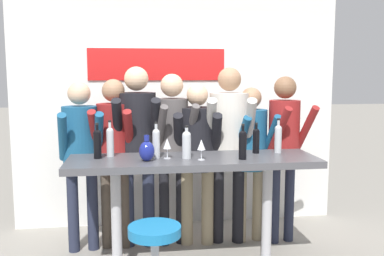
{
  "coord_description": "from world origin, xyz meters",
  "views": [
    {
      "loc": [
        -0.5,
        -3.63,
        1.78
      ],
      "look_at": [
        0.0,
        0.09,
        1.3
      ],
      "focal_mm": 40.0,
      "sensor_mm": 36.0,
      "label": 1
    }
  ],
  "objects_px": {
    "person_far_left": "(81,147)",
    "wine_bottle_0": "(110,140)",
    "person_center_left": "(137,137)",
    "person_far_right": "(251,147)",
    "wine_bottle_2": "(156,142)",
    "wine_glass_1": "(201,145)",
    "tasting_table": "(193,176)",
    "wine_bottle_5": "(97,142)",
    "person_center": "(172,139)",
    "decorative_vase": "(147,151)",
    "wine_bottle_3": "(256,139)",
    "person_left": "(114,144)",
    "wine_bottle_1": "(243,143)",
    "wine_bottle_4": "(278,137)",
    "wine_glass_0": "(167,144)",
    "person_rightmost": "(284,139)",
    "person_right": "(229,136)",
    "person_center_right": "(197,148)",
    "wine_bottle_6": "(187,143)"
  },
  "relations": [
    {
      "from": "person_far_left",
      "to": "wine_bottle_0",
      "type": "relative_size",
      "value": 5.25
    },
    {
      "from": "person_center_left",
      "to": "person_far_right",
      "type": "height_order",
      "value": "person_center_left"
    },
    {
      "from": "wine_bottle_2",
      "to": "wine_glass_1",
      "type": "relative_size",
      "value": 1.79
    },
    {
      "from": "tasting_table",
      "to": "person_center_left",
      "type": "relative_size",
      "value": 1.18
    },
    {
      "from": "wine_bottle_0",
      "to": "wine_bottle_5",
      "type": "bearing_deg",
      "value": -145.73
    },
    {
      "from": "person_center",
      "to": "decorative_vase",
      "type": "distance_m",
      "value": 0.8
    },
    {
      "from": "person_far_left",
      "to": "wine_bottle_3",
      "type": "bearing_deg",
      "value": -24.72
    },
    {
      "from": "person_center_left",
      "to": "wine_bottle_5",
      "type": "bearing_deg",
      "value": -119.57
    },
    {
      "from": "person_left",
      "to": "decorative_vase",
      "type": "height_order",
      "value": "person_left"
    },
    {
      "from": "wine_bottle_0",
      "to": "wine_bottle_1",
      "type": "height_order",
      "value": "wine_bottle_0"
    },
    {
      "from": "person_center_left",
      "to": "wine_bottle_0",
      "type": "bearing_deg",
      "value": -114.1
    },
    {
      "from": "wine_bottle_2",
      "to": "wine_glass_1",
      "type": "distance_m",
      "value": 0.4
    },
    {
      "from": "wine_bottle_4",
      "to": "decorative_vase",
      "type": "distance_m",
      "value": 1.24
    },
    {
      "from": "wine_bottle_1",
      "to": "wine_glass_0",
      "type": "distance_m",
      "value": 0.65
    },
    {
      "from": "wine_bottle_2",
      "to": "wine_bottle_5",
      "type": "relative_size",
      "value": 1.02
    },
    {
      "from": "wine_glass_1",
      "to": "tasting_table",
      "type": "bearing_deg",
      "value": 117.85
    },
    {
      "from": "person_center",
      "to": "person_rightmost",
      "type": "xyz_separation_m",
      "value": [
        1.15,
        -0.09,
        -0.01
      ]
    },
    {
      "from": "person_center_left",
      "to": "person_rightmost",
      "type": "bearing_deg",
      "value": -2.46
    },
    {
      "from": "wine_bottle_1",
      "to": "wine_bottle_0",
      "type": "bearing_deg",
      "value": 166.38
    },
    {
      "from": "person_right",
      "to": "wine_glass_1",
      "type": "height_order",
      "value": "person_right"
    },
    {
      "from": "person_center_right",
      "to": "wine_bottle_2",
      "type": "distance_m",
      "value": 0.75
    },
    {
      "from": "person_center_right",
      "to": "wine_glass_1",
      "type": "bearing_deg",
      "value": -88.07
    },
    {
      "from": "person_rightmost",
      "to": "wine_bottle_6",
      "type": "xyz_separation_m",
      "value": [
        -1.09,
        -0.59,
        0.08
      ]
    },
    {
      "from": "wine_bottle_3",
      "to": "wine_glass_0",
      "type": "bearing_deg",
      "value": -169.97
    },
    {
      "from": "wine_bottle_6",
      "to": "wine_glass_1",
      "type": "xyz_separation_m",
      "value": [
        0.12,
        -0.08,
        -0.01
      ]
    },
    {
      "from": "person_right",
      "to": "decorative_vase",
      "type": "xyz_separation_m",
      "value": [
        -0.86,
        -0.72,
        -0.0
      ]
    },
    {
      "from": "person_center_left",
      "to": "wine_bottle_5",
      "type": "relative_size",
      "value": 5.96
    },
    {
      "from": "tasting_table",
      "to": "person_right",
      "type": "xyz_separation_m",
      "value": [
        0.46,
        0.63,
        0.26
      ]
    },
    {
      "from": "wine_bottle_2",
      "to": "wine_bottle_4",
      "type": "height_order",
      "value": "wine_bottle_4"
    },
    {
      "from": "wine_bottle_5",
      "to": "wine_glass_1",
      "type": "height_order",
      "value": "wine_bottle_5"
    },
    {
      "from": "wine_bottle_6",
      "to": "person_right",
      "type": "bearing_deg",
      "value": 51.56
    },
    {
      "from": "person_center_left",
      "to": "wine_bottle_5",
      "type": "distance_m",
      "value": 0.68
    },
    {
      "from": "wine_bottle_1",
      "to": "wine_bottle_5",
      "type": "xyz_separation_m",
      "value": [
        -1.23,
        0.2,
        0.0
      ]
    },
    {
      "from": "person_center_right",
      "to": "person_far_right",
      "type": "bearing_deg",
      "value": 9.27
    },
    {
      "from": "wine_bottle_0",
      "to": "decorative_vase",
      "type": "distance_m",
      "value": 0.4
    },
    {
      "from": "person_center_right",
      "to": "wine_bottle_6",
      "type": "distance_m",
      "value": 0.69
    },
    {
      "from": "person_far_left",
      "to": "person_right",
      "type": "distance_m",
      "value": 1.49
    },
    {
      "from": "person_right",
      "to": "wine_glass_0",
      "type": "height_order",
      "value": "person_right"
    },
    {
      "from": "wine_bottle_5",
      "to": "person_left",
      "type": "bearing_deg",
      "value": 78.37
    },
    {
      "from": "person_left",
      "to": "person_center_left",
      "type": "bearing_deg",
      "value": 8.35
    },
    {
      "from": "person_left",
      "to": "person_center",
      "type": "bearing_deg",
      "value": 5.96
    },
    {
      "from": "person_center_right",
      "to": "person_rightmost",
      "type": "relative_size",
      "value": 0.95
    },
    {
      "from": "wine_glass_0",
      "to": "wine_glass_1",
      "type": "relative_size",
      "value": 1.0
    },
    {
      "from": "wine_bottle_5",
      "to": "wine_bottle_4",
      "type": "bearing_deg",
      "value": 2.04
    },
    {
      "from": "wine_bottle_0",
      "to": "person_left",
      "type": "bearing_deg",
      "value": 88.67
    },
    {
      "from": "person_center_left",
      "to": "wine_bottle_2",
      "type": "bearing_deg",
      "value": -74.43
    },
    {
      "from": "person_left",
      "to": "person_center_right",
      "type": "distance_m",
      "value": 0.84
    },
    {
      "from": "person_left",
      "to": "person_center",
      "type": "xyz_separation_m",
      "value": [
        0.58,
        0.01,
        0.04
      ]
    },
    {
      "from": "wine_bottle_2",
      "to": "wine_glass_0",
      "type": "bearing_deg",
      "value": -25.02
    },
    {
      "from": "wine_glass_1",
      "to": "person_far_left",
      "type": "bearing_deg",
      "value": 146.67
    }
  ]
}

